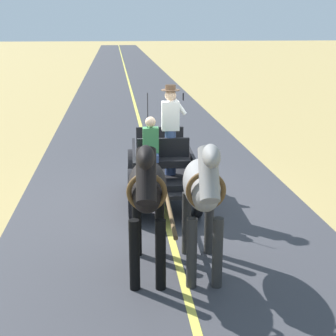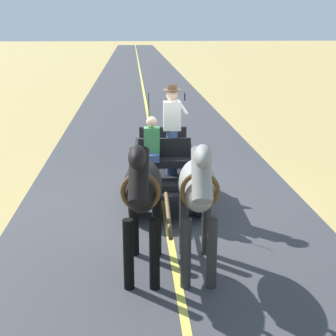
# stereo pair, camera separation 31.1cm
# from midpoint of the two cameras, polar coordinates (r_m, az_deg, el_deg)

# --- Properties ---
(ground_plane) EXTENTS (200.00, 200.00, 0.00)m
(ground_plane) POSITION_cam_midpoint_polar(r_m,az_deg,el_deg) (10.55, 0.33, -3.94)
(ground_plane) COLOR tan
(road_surface) EXTENTS (5.98, 160.00, 0.01)m
(road_surface) POSITION_cam_midpoint_polar(r_m,az_deg,el_deg) (10.55, 0.33, -3.92)
(road_surface) COLOR #38383D
(road_surface) RESTS_ON ground
(road_centre_stripe) EXTENTS (0.12, 160.00, 0.00)m
(road_centre_stripe) POSITION_cam_midpoint_polar(r_m,az_deg,el_deg) (10.54, 0.33, -3.89)
(road_centre_stripe) COLOR #DBCC4C
(road_centre_stripe) RESTS_ON road_surface
(horse_drawn_carriage) EXTENTS (1.48, 4.51, 2.50)m
(horse_drawn_carriage) POSITION_cam_midpoint_polar(r_m,az_deg,el_deg) (10.22, 0.44, 0.20)
(horse_drawn_carriage) COLOR black
(horse_drawn_carriage) RESTS_ON ground
(horse_near_side) EXTENTS (0.68, 2.14, 2.21)m
(horse_near_side) POSITION_cam_midpoint_polar(r_m,az_deg,el_deg) (7.21, 4.69, -2.49)
(horse_near_side) COLOR gray
(horse_near_side) RESTS_ON ground
(horse_off_side) EXTENTS (0.68, 2.14, 2.21)m
(horse_off_side) POSITION_cam_midpoint_polar(r_m,az_deg,el_deg) (7.16, -1.69, -2.58)
(horse_off_side) COLOR black
(horse_off_side) RESTS_ON ground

